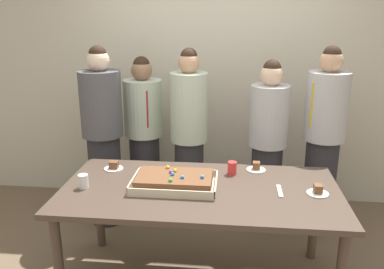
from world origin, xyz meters
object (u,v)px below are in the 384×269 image
object	(u,v)px
plated_slice_near_right	(318,191)
person_serving_front	(144,135)
cake_server_utensil	(280,191)
plated_slice_near_left	(114,167)
party_table	(200,198)
drink_cup_nearest	(83,181)
person_left_edge_reaching	(324,140)
drink_cup_middle	(232,168)
person_far_right_suit	(103,136)
person_striped_tie_right	(268,145)
plated_slice_far_left	(256,168)
person_green_shirt_behind	(189,136)
sheet_cake	(175,181)

from	to	relation	value
plated_slice_near_right	person_serving_front	distance (m)	1.88
cake_server_utensil	plated_slice_near_left	bearing A→B (deg)	167.43
party_table	drink_cup_nearest	size ratio (longest dim) A/B	19.70
cake_server_utensil	person_left_edge_reaching	xyz separation A→B (m)	(0.48, 0.93, 0.10)
party_table	drink_cup_middle	distance (m)	0.38
person_far_right_suit	person_striped_tie_right	bearing A→B (deg)	49.46
plated_slice_far_left	plated_slice_near_right	bearing A→B (deg)	-44.53
plated_slice_near_right	drink_cup_nearest	distance (m)	1.64
drink_cup_middle	person_green_shirt_behind	size ratio (longest dim) A/B	0.06
person_striped_tie_right	person_far_right_suit	xyz separation A→B (m)	(-1.52, -0.07, 0.06)
sheet_cake	person_far_right_suit	size ratio (longest dim) A/B	0.35
plated_slice_far_left	drink_cup_middle	xyz separation A→B (m)	(-0.19, -0.10, 0.03)
person_serving_front	person_far_right_suit	bearing A→B (deg)	-68.36
plated_slice_far_left	person_striped_tie_right	bearing A→B (deg)	76.51
party_table	person_striped_tie_right	size ratio (longest dim) A/B	1.24
drink_cup_middle	cake_server_utensil	bearing A→B (deg)	-40.34
sheet_cake	person_green_shirt_behind	distance (m)	0.96
plated_slice_near_right	drink_cup_middle	world-z (taller)	drink_cup_middle
drink_cup_middle	person_far_right_suit	world-z (taller)	person_far_right_suit
plated_slice_near_left	person_green_shirt_behind	bearing A→B (deg)	52.54
plated_slice_near_left	person_striped_tie_right	world-z (taller)	person_striped_tie_right
party_table	sheet_cake	world-z (taller)	sheet_cake
drink_cup_nearest	drink_cup_middle	size ratio (longest dim) A/B	1.00
party_table	person_striped_tie_right	world-z (taller)	person_striped_tie_right
plated_slice_far_left	drink_cup_nearest	distance (m)	1.32
party_table	cake_server_utensil	world-z (taller)	cake_server_utensil
sheet_cake	drink_cup_nearest	xyz separation A→B (m)	(-0.64, -0.09, 0.01)
plated_slice_far_left	person_striped_tie_right	size ratio (longest dim) A/B	0.09
sheet_cake	person_serving_front	bearing A→B (deg)	112.47
party_table	person_green_shirt_behind	bearing A→B (deg)	100.90
party_table	cake_server_utensil	size ratio (longest dim) A/B	9.85
party_table	person_green_shirt_behind	world-z (taller)	person_green_shirt_behind
person_far_right_suit	plated_slice_near_left	bearing A→B (deg)	-18.03
plated_slice_near_left	plated_slice_far_left	bearing A→B (deg)	4.90
person_striped_tie_right	cake_server_utensil	bearing A→B (deg)	39.25
plated_slice_far_left	person_serving_front	size ratio (longest dim) A/B	0.09
plated_slice_near_right	person_left_edge_reaching	bearing A→B (deg)	76.73
plated_slice_near_right	cake_server_utensil	world-z (taller)	plated_slice_near_right
plated_slice_near_left	person_serving_front	xyz separation A→B (m)	(0.05, 0.88, 0.00)
drink_cup_middle	person_green_shirt_behind	distance (m)	0.80
plated_slice_near_right	person_far_right_suit	xyz separation A→B (m)	(-1.79, 0.87, 0.07)
plated_slice_near_right	person_green_shirt_behind	bearing A→B (deg)	135.43
plated_slice_near_right	drink_cup_nearest	size ratio (longest dim) A/B	1.50
party_table	person_green_shirt_behind	size ratio (longest dim) A/B	1.17
sheet_cake	person_striped_tie_right	bearing A→B (deg)	51.66
plated_slice_far_left	person_serving_front	world-z (taller)	person_serving_front
plated_slice_far_left	person_far_right_suit	size ratio (longest dim) A/B	0.09
plated_slice_near_left	person_striped_tie_right	size ratio (longest dim) A/B	0.09
person_striped_tie_right	drink_cup_nearest	bearing A→B (deg)	-15.33
drink_cup_middle	person_serving_front	distance (m)	1.25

